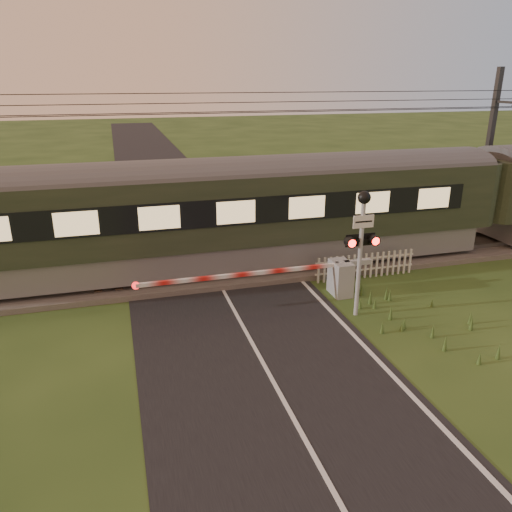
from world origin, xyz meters
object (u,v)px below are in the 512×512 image
object	(u,v)px
train	(478,195)
crossing_signal	(362,232)
picket_fence	(365,266)
catenary_mast	(490,148)
boom_gate	(329,277)

from	to	relation	value
train	crossing_signal	distance (m)	8.63
picket_fence	catenary_mast	distance (m)	9.47
crossing_signal	catenary_mast	bearing A→B (deg)	34.96
train	catenary_mast	distance (m)	3.41
crossing_signal	catenary_mast	distance (m)	11.65
crossing_signal	picket_fence	xyz separation A→B (m)	(1.60, 2.52, -2.09)
crossing_signal	picket_fence	distance (m)	3.64
boom_gate	crossing_signal	xyz separation A→B (m)	(0.21, -1.49, 1.91)
boom_gate	catenary_mast	world-z (taller)	catenary_mast
train	picket_fence	distance (m)	6.34
train	boom_gate	bearing A→B (deg)	-158.95
boom_gate	picket_fence	size ratio (longest dim) A/B	2.01
catenary_mast	crossing_signal	bearing A→B (deg)	-145.04
picket_fence	train	bearing A→B (deg)	18.07
crossing_signal	train	bearing A→B (deg)	30.84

